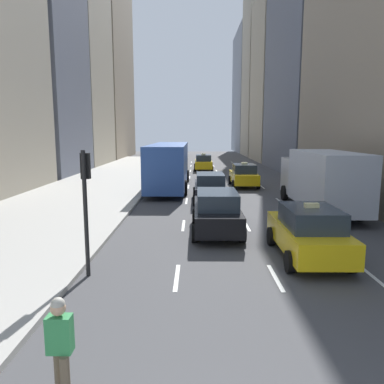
% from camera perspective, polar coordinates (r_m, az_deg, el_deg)
% --- Properties ---
extents(sidewalk_left, '(8.00, 66.00, 0.15)m').
position_cam_1_polar(sidewalk_left, '(30.28, -13.50, 1.21)').
color(sidewalk_left, '#ADAAA3').
rests_on(sidewalk_left, ground).
extents(lane_markings, '(5.72, 56.00, 0.01)m').
position_cam_1_polar(lane_markings, '(25.54, 5.61, -0.16)').
color(lane_markings, white).
rests_on(lane_markings, ground).
extents(building_row_left, '(6.00, 70.47, 31.68)m').
position_cam_1_polar(building_row_left, '(44.45, -19.59, 20.45)').
color(building_row_left, slate).
rests_on(building_row_left, ground).
extents(building_row_right, '(6.00, 87.30, 36.52)m').
position_cam_1_polar(building_row_right, '(48.08, 15.62, 21.19)').
color(building_row_right, '#4C515B').
rests_on(building_row_right, ground).
extents(taxi_lead, '(2.02, 4.40, 1.87)m').
position_cam_1_polar(taxi_lead, '(28.63, 7.88, 2.56)').
color(taxi_lead, yellow).
rests_on(taxi_lead, ground).
extents(taxi_second, '(2.02, 4.40, 1.87)m').
position_cam_1_polar(taxi_second, '(12.78, 17.31, -5.83)').
color(taxi_second, yellow).
rests_on(taxi_second, ground).
extents(taxi_third, '(2.02, 4.40, 1.87)m').
position_cam_1_polar(taxi_third, '(40.42, 1.74, 4.51)').
color(taxi_third, yellow).
rests_on(taxi_third, ground).
extents(sedan_black_near, '(2.02, 4.81, 1.75)m').
position_cam_1_polar(sedan_black_near, '(15.34, 3.78, -2.95)').
color(sedan_black_near, black).
rests_on(sedan_black_near, ground).
extents(sedan_silver_behind, '(2.02, 4.79, 1.71)m').
position_cam_1_polar(sedan_silver_behind, '(22.19, 2.76, 0.74)').
color(sedan_silver_behind, black).
rests_on(sedan_silver_behind, ground).
extents(city_bus, '(2.80, 11.61, 3.25)m').
position_cam_1_polar(city_bus, '(27.63, -3.53, 4.28)').
color(city_bus, '#2D519E').
rests_on(city_bus, ground).
extents(box_truck, '(2.58, 8.40, 3.15)m').
position_cam_1_polar(box_truck, '(20.42, 19.00, 1.91)').
color(box_truck, silver).
rests_on(box_truck, ground).
extents(skateboarder, '(0.36, 0.80, 1.75)m').
position_cam_1_polar(skateboarder, '(6.21, -19.41, -21.53)').
color(skateboarder, brown).
rests_on(skateboarder, ground).
extents(traffic_light_pole, '(0.24, 0.42, 3.60)m').
position_cam_1_polar(traffic_light_pole, '(10.88, -15.89, -0.08)').
color(traffic_light_pole, black).
rests_on(traffic_light_pole, ground).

